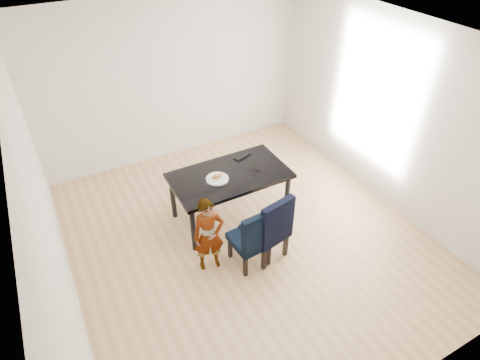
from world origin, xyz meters
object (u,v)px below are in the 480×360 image
child (209,235)px  chair_left (249,235)px  laptop (240,154)px  plate (217,179)px  dining_table (230,196)px  chair_right (265,225)px

child → chair_left: bearing=-9.3°
child → laptop: 1.49m
plate → laptop: 0.67m
plate → chair_left: bearing=-89.0°
dining_table → plate: plate is taller
plate → child: bearing=-123.4°
chair_right → dining_table: bearing=82.7°
dining_table → laptop: (0.35, 0.35, 0.39)m
child → plate: bearing=66.9°
child → plate: size_ratio=3.45×
chair_left → plate: size_ratio=2.99×
plate → chair_right: bearing=-73.1°
dining_table → plate: (-0.20, -0.03, 0.38)m
chair_right → laptop: bearing=65.2°
chair_right → laptop: 1.28m
dining_table → laptop: bearing=44.6°
dining_table → chair_left: 0.91m
chair_left → child: size_ratio=0.87×
dining_table → chair_left: bearing=-101.7°
plate → laptop: laptop is taller
laptop → dining_table: bearing=26.0°
child → plate: 0.86m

